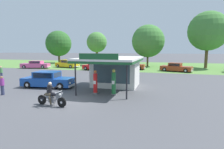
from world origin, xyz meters
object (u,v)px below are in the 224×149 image
object	(u,v)px
parked_car_back_row_far_left	(131,66)
bystander_chatting_near_pumps	(2,85)
parked_car_back_row_left	(67,64)
bystander_standing_back_lot	(1,72)
featured_classic_sedan	(48,80)
parked_car_back_row_centre_left	(96,66)
gas_pump_offside	(114,83)
parked_car_second_row_spare	(176,68)
gas_pump_nearside	(95,83)
motorcycle_with_rider	(51,96)
parked_car_back_row_far_right	(36,65)

from	to	relation	value
parked_car_back_row_far_left	bystander_chatting_near_pumps	xyz separation A→B (m)	(-6.70, -21.89, 0.13)
parked_car_back_row_left	bystander_standing_back_lot	xyz separation A→B (m)	(-0.21, -15.64, 0.16)
bystander_chatting_near_pumps	parked_car_back_row_left	bearing A→B (deg)	106.26
featured_classic_sedan	parked_car_back_row_centre_left	xyz separation A→B (m)	(-0.63, 15.01, -0.04)
gas_pump_offside	bystander_standing_back_lot	world-z (taller)	gas_pump_offside
parked_car_back_row_left	bystander_standing_back_lot	size ratio (longest dim) A/B	3.28
parked_car_second_row_spare	parked_car_back_row_left	bearing A→B (deg)	176.63
gas_pump_nearside	bystander_standing_back_lot	world-z (taller)	gas_pump_nearside
motorcycle_with_rider	bystander_standing_back_lot	size ratio (longest dim) A/B	1.37
motorcycle_with_rider	bystander_standing_back_lot	distance (m)	14.28
parked_car_back_row_far_left	parked_car_back_row_far_right	bearing A→B (deg)	-170.21
motorcycle_with_rider	featured_classic_sedan	size ratio (longest dim) A/B	0.43
gas_pump_nearside	parked_car_back_row_far_left	bearing A→B (deg)	91.13
parked_car_back_row_left	motorcycle_with_rider	bearing A→B (deg)	-63.03
parked_car_back_row_centre_left	bystander_standing_back_lot	world-z (taller)	bystander_standing_back_lot
gas_pump_nearside	parked_car_back_row_far_right	distance (m)	24.71
gas_pump_offside	parked_car_back_row_far_left	bearing A→B (deg)	95.77
parked_car_back_row_centre_left	bystander_standing_back_lot	bearing A→B (deg)	-121.29
parked_car_back_row_centre_left	gas_pump_nearside	bearing A→B (deg)	-69.71
featured_classic_sedan	parked_car_second_row_spare	distance (m)	21.12
gas_pump_offside	parked_car_back_row_left	distance (m)	24.51
parked_car_back_row_far_left	parked_car_back_row_left	bearing A→B (deg)	-179.69
parked_car_second_row_spare	parked_car_back_row_far_left	world-z (taller)	parked_car_back_row_far_left
motorcycle_with_rider	parked_car_back_row_far_right	size ratio (longest dim) A/B	0.39
gas_pump_nearside	featured_classic_sedan	distance (m)	5.55
featured_classic_sedan	bystander_standing_back_lot	xyz separation A→B (m)	(-8.26, 2.45, 0.16)
featured_classic_sedan	parked_car_back_row_left	xyz separation A→B (m)	(-8.06, 18.08, -0.01)
bystander_chatting_near_pumps	bystander_standing_back_lot	size ratio (longest dim) A/B	0.94
parked_car_second_row_spare	parked_car_back_row_far_left	bearing A→B (deg)	170.47
motorcycle_with_rider	parked_car_back_row_centre_left	distance (m)	20.69
parked_car_back_row_far_left	bystander_chatting_near_pumps	size ratio (longest dim) A/B	3.42
parked_car_back_row_centre_left	bystander_standing_back_lot	distance (m)	14.70
gas_pump_offside	parked_car_back_row_left	bearing A→B (deg)	127.82
parked_car_back_row_far_right	featured_classic_sedan	bearing A→B (deg)	-48.73
gas_pump_offside	parked_car_back_row_left	xyz separation A→B (m)	(-15.03, 19.36, -0.27)
motorcycle_with_rider	featured_classic_sedan	distance (m)	6.44
motorcycle_with_rider	parked_car_second_row_spare	xyz separation A→B (m)	(8.94, 22.06, -0.00)
gas_pump_offside	parked_car_back_row_far_right	bearing A→B (deg)	141.04
motorcycle_with_rider	parked_car_back_row_far_right	distance (m)	26.39
motorcycle_with_rider	parked_car_back_row_left	xyz separation A→B (m)	(-11.85, 23.28, 0.05)
gas_pump_nearside	parked_car_back_row_far_right	size ratio (longest dim) A/B	0.34
motorcycle_with_rider	bystander_standing_back_lot	bearing A→B (deg)	147.61
featured_classic_sedan	parked_car_back_row_left	distance (m)	19.79
parked_car_second_row_spare	parked_car_back_row_far_right	bearing A→B (deg)	-175.93
gas_pump_offside	featured_classic_sedan	xyz separation A→B (m)	(-6.98, 1.28, -0.26)
gas_pump_nearside	featured_classic_sedan	bearing A→B (deg)	166.66
parked_car_back_row_far_right	bystander_standing_back_lot	bearing A→B (deg)	-68.65
parked_car_back_row_left	parked_car_back_row_far_left	world-z (taller)	parked_car_back_row_left
parked_car_second_row_spare	parked_car_back_row_centre_left	distance (m)	13.49
parked_car_back_row_far_right	bystander_standing_back_lot	xyz separation A→B (m)	(4.91, -12.57, 0.19)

